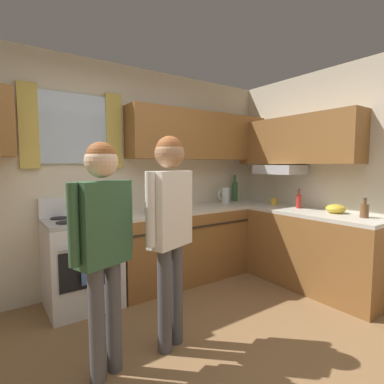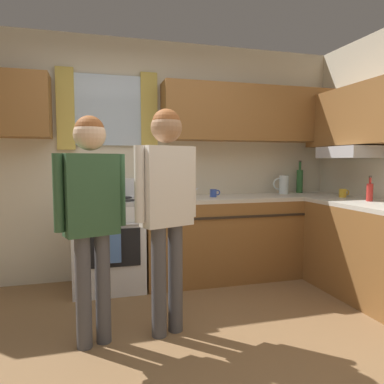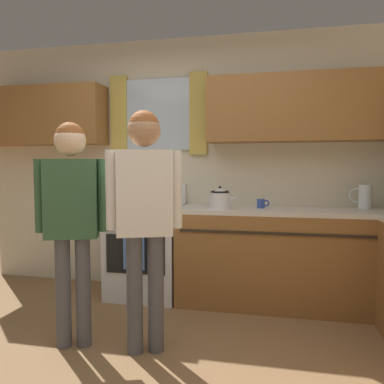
# 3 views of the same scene
# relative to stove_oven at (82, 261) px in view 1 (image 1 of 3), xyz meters

# --- Properties ---
(ground_plane) EXTENTS (12.00, 12.00, 0.00)m
(ground_plane) POSITION_rel_stove_oven_xyz_m (0.37, -1.54, -0.47)
(ground_plane) COLOR olive
(back_wall_unit) EXTENTS (4.60, 0.42, 2.60)m
(back_wall_unit) POSITION_rel_stove_oven_xyz_m (0.40, 0.28, 1.03)
(back_wall_unit) COLOR beige
(back_wall_unit) RESTS_ON ground
(right_wall_unit) EXTENTS (0.52, 4.05, 2.60)m
(right_wall_unit) POSITION_rel_stove_oven_xyz_m (2.66, -1.46, 0.94)
(right_wall_unit) COLOR beige
(right_wall_unit) RESTS_ON ground
(kitchen_counter_run) EXTENTS (2.31, 2.18, 0.90)m
(kitchen_counter_run) POSITION_rel_stove_oven_xyz_m (1.85, -0.44, -0.02)
(kitchen_counter_run) COLOR brown
(kitchen_counter_run) RESTS_ON ground
(stove_oven) EXTENTS (0.68, 0.67, 1.10)m
(stove_oven) POSITION_rel_stove_oven_xyz_m (0.00, 0.00, 0.00)
(stove_oven) COLOR silver
(stove_oven) RESTS_ON ground
(bottle_squat_brown) EXTENTS (0.08, 0.08, 0.21)m
(bottle_squat_brown) POSITION_rel_stove_oven_xyz_m (2.41, -1.61, 0.51)
(bottle_squat_brown) COLOR brown
(bottle_squat_brown) RESTS_ON kitchen_counter_run
(bottle_wine_green) EXTENTS (0.08, 0.08, 0.39)m
(bottle_wine_green) POSITION_rel_stove_oven_xyz_m (2.32, 0.22, 0.58)
(bottle_wine_green) COLOR #2D6633
(bottle_wine_green) RESTS_ON kitchen_counter_run
(bottle_sauce_red) EXTENTS (0.06, 0.06, 0.25)m
(bottle_sauce_red) POSITION_rel_stove_oven_xyz_m (2.44, -0.81, 0.53)
(bottle_sauce_red) COLOR red
(bottle_sauce_red) RESTS_ON kitchen_counter_run
(mug_cobalt_blue) EXTENTS (0.11, 0.07, 0.08)m
(mug_cobalt_blue) POSITION_rel_stove_oven_xyz_m (1.12, -0.01, 0.48)
(mug_cobalt_blue) COLOR #2D479E
(mug_cobalt_blue) RESTS_ON kitchen_counter_run
(mug_mustard_yellow) EXTENTS (0.12, 0.08, 0.09)m
(mug_mustard_yellow) POSITION_rel_stove_oven_xyz_m (2.45, -0.41, 0.48)
(mug_mustard_yellow) COLOR gold
(mug_mustard_yellow) RESTS_ON kitchen_counter_run
(stovetop_kettle) EXTENTS (0.27, 0.20, 0.21)m
(stovetop_kettle) POSITION_rel_stove_oven_xyz_m (0.75, -0.14, 0.53)
(stovetop_kettle) COLOR silver
(stovetop_kettle) RESTS_ON kitchen_counter_run
(water_pitcher) EXTENTS (0.19, 0.11, 0.22)m
(water_pitcher) POSITION_rel_stove_oven_xyz_m (2.03, 0.11, 0.54)
(water_pitcher) COLOR silver
(water_pitcher) RESTS_ON kitchen_counter_run
(mixing_bowl) EXTENTS (0.21, 0.21, 0.10)m
(mixing_bowl) POSITION_rel_stove_oven_xyz_m (2.45, -1.28, 0.48)
(mixing_bowl) COLOR gold
(mixing_bowl) RESTS_ON kitchen_counter_run
(adult_left) EXTENTS (0.47, 0.26, 1.59)m
(adult_left) POSITION_rel_stove_oven_xyz_m (-0.15, -1.15, 0.53)
(adult_left) COLOR #4C4C51
(adult_left) RESTS_ON ground
(adult_in_plaid) EXTENTS (0.49, 0.28, 1.66)m
(adult_in_plaid) POSITION_rel_stove_oven_xyz_m (0.38, -1.12, 0.58)
(adult_in_plaid) COLOR #4C4C51
(adult_in_plaid) RESTS_ON ground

